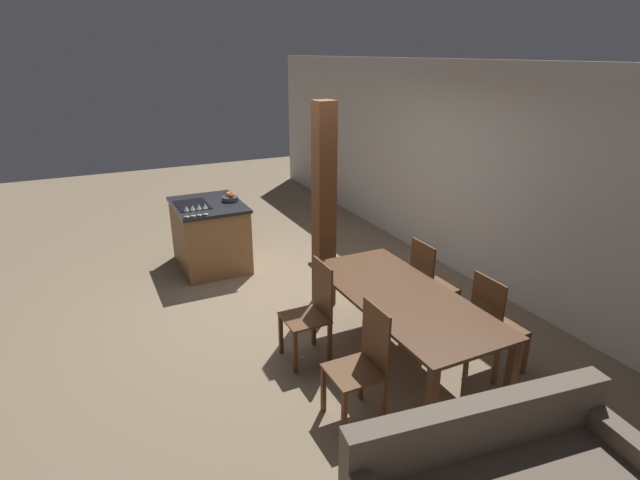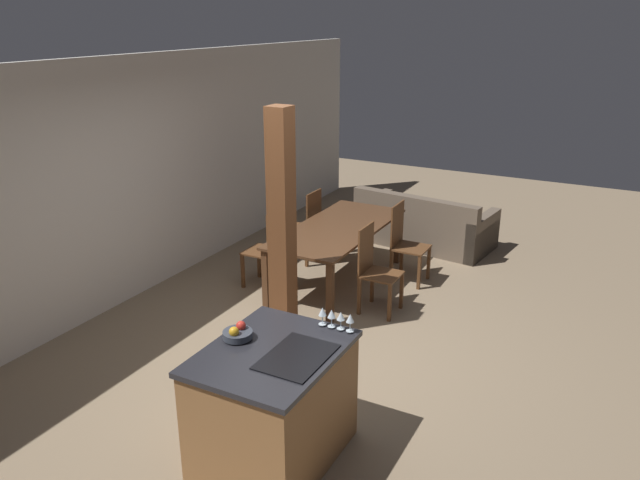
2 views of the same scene
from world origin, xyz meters
name	(u,v)px [view 1 (image 1 of 2)]	position (x,y,z in m)	size (l,w,h in m)	color
ground_plane	(283,301)	(0.00, 0.00, 0.00)	(16.00, 16.00, 0.00)	#847056
wall_back	(457,169)	(0.00, 2.48, 1.35)	(11.20, 0.08, 2.70)	silver
kitchen_island	(210,235)	(-1.42, -0.48, 0.45)	(1.12, 0.88, 0.91)	olive
fruit_bowl	(230,198)	(-1.39, -0.18, 0.94)	(0.22, 0.22, 0.11)	#383D47
wine_glass_near	(186,209)	(-0.92, -0.85, 1.01)	(0.06, 0.06, 0.14)	silver
wine_glass_middle	(193,208)	(-0.92, -0.78, 1.01)	(0.06, 0.06, 0.14)	silver
wine_glass_far	(199,207)	(-0.92, -0.70, 1.01)	(0.06, 0.06, 0.14)	silver
wine_glass_end	(205,206)	(-0.92, -0.63, 1.01)	(0.06, 0.06, 0.14)	silver
dining_table	(402,303)	(1.65, 0.52, 0.64)	(2.08, 0.92, 0.73)	#51331E
dining_chair_near_left	(312,310)	(1.18, -0.16, 0.50)	(0.40, 0.40, 0.97)	brown
dining_chair_near_right	(363,363)	(2.12, -0.16, 0.50)	(0.40, 0.40, 0.97)	brown
dining_chair_far_left	(429,283)	(1.18, 1.20, 0.50)	(0.40, 0.40, 0.97)	brown
dining_chair_far_right	(494,324)	(2.12, 1.20, 0.50)	(0.40, 0.40, 0.97)	brown
timber_post	(324,209)	(0.24, 0.43, 1.16)	(0.21, 0.21, 2.32)	brown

